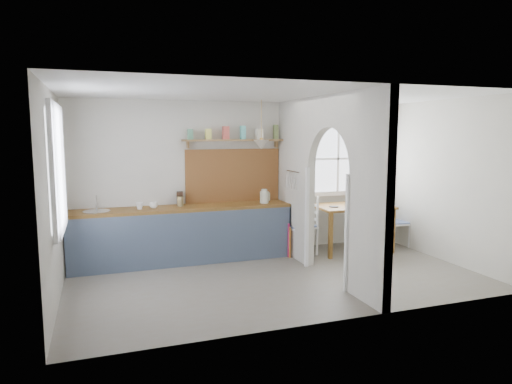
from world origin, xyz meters
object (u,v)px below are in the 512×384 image
object	(u,v)px
chair_left	(300,226)
chair_right	(395,222)
dining_table	(351,228)
kettle	(264,196)
vase	(352,198)

from	to	relation	value
chair_left	chair_right	bearing A→B (deg)	66.67
dining_table	kettle	bearing A→B (deg)	174.34
kettle	vase	bearing A→B (deg)	18.82
chair_right	vase	size ratio (longest dim) A/B	4.94
chair_left	chair_right	xyz separation A→B (m)	(1.92, -0.00, -0.05)
chair_right	kettle	world-z (taller)	kettle
chair_right	vase	distance (m)	0.96
kettle	vase	size ratio (longest dim) A/B	1.29
dining_table	chair_right	xyz separation A→B (m)	(0.93, 0.03, 0.04)
dining_table	chair_left	distance (m)	1.00
chair_left	kettle	bearing A→B (deg)	-131.48
chair_right	kettle	bearing A→B (deg)	89.49
dining_table	kettle	distance (m)	1.69
chair_right	dining_table	bearing A→B (deg)	95.36
chair_right	kettle	xyz separation A→B (m)	(-2.50, 0.19, 0.57)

